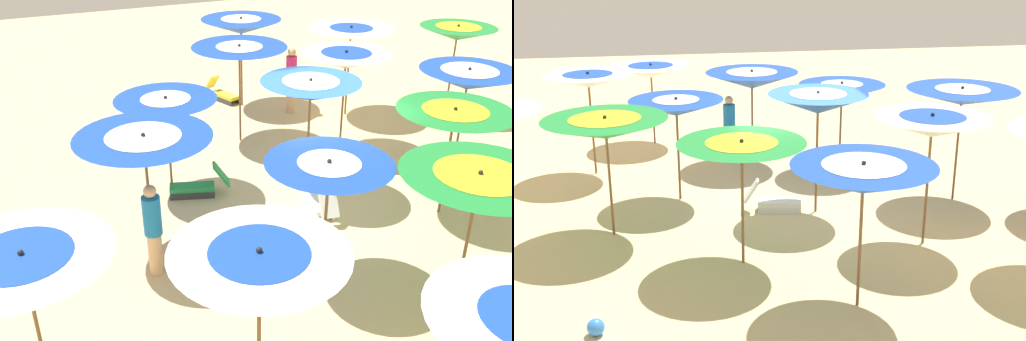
# 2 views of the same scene
# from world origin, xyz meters

# --- Properties ---
(ground) EXTENTS (41.07, 41.07, 0.04)m
(ground) POSITION_xyz_m (0.00, 0.00, -0.02)
(ground) COLOR beige
(beach_umbrella_1) EXTENTS (2.27, 2.27, 2.32)m
(beach_umbrella_1) POSITION_xyz_m (3.65, 0.46, 2.08)
(beach_umbrella_1) COLOR brown
(beach_umbrella_1) RESTS_ON ground
(beach_umbrella_2) EXTENTS (2.15, 2.15, 2.23)m
(beach_umbrella_2) POSITION_xyz_m (1.39, 2.04, 2.01)
(beach_umbrella_2) COLOR brown
(beach_umbrella_2) RESTS_ON ground
(beach_umbrella_3) EXTENTS (2.13, 2.13, 2.33)m
(beach_umbrella_3) POSITION_xyz_m (-0.14, 3.78, 2.06)
(beach_umbrella_3) COLOR brown
(beach_umbrella_3) RESTS_ON ground
(beach_umbrella_4) EXTENTS (1.99, 1.99, 2.50)m
(beach_umbrella_4) POSITION_xyz_m (-2.78, 5.80, 2.26)
(beach_umbrella_4) COLOR brown
(beach_umbrella_4) RESTS_ON ground
(beach_umbrella_5) EXTENTS (2.02, 2.02, 2.45)m
(beach_umbrella_5) POSITION_xyz_m (4.24, -3.23, 2.24)
(beach_umbrella_5) COLOR brown
(beach_umbrella_5) RESTS_ON ground
(beach_umbrella_6) EXTENTS (1.97, 1.97, 2.24)m
(beach_umbrella_6) POSITION_xyz_m (2.33, -1.20, 2.01)
(beach_umbrella_6) COLOR brown
(beach_umbrella_6) RESTS_ON ground
(beach_umbrella_7) EXTENTS (1.97, 1.97, 2.53)m
(beach_umbrella_7) POSITION_xyz_m (-0.38, 0.00, 2.28)
(beach_umbrella_7) COLOR brown
(beach_umbrella_7) RESTS_ON ground
(beach_umbrella_8) EXTENTS (2.04, 2.04, 2.47)m
(beach_umbrella_8) POSITION_xyz_m (-1.98, 1.82, 2.23)
(beach_umbrella_8) COLOR brown
(beach_umbrella_8) RESTS_ON ground
(beach_umbrella_9) EXTENTS (2.22, 2.22, 2.49)m
(beach_umbrella_9) POSITION_xyz_m (-3.89, 3.19, 2.27)
(beach_umbrella_9) COLOR brown
(beach_umbrella_9) RESTS_ON ground
(beach_umbrella_10) EXTENTS (2.12, 2.12, 2.20)m
(beach_umbrella_10) POSITION_xyz_m (2.83, -5.57, 1.98)
(beach_umbrella_10) COLOR brown
(beach_umbrella_10) RESTS_ON ground
(beach_umbrella_11) EXTENTS (2.25, 2.25, 2.33)m
(beach_umbrella_11) POSITION_xyz_m (0.41, -3.51, 2.07)
(beach_umbrella_11) COLOR brown
(beach_umbrella_11) RESTS_ON ground
(beach_umbrella_12) EXTENTS (2.03, 2.03, 2.16)m
(beach_umbrella_12) POSITION_xyz_m (-1.58, -2.56, 1.92)
(beach_umbrella_12) COLOR brown
(beach_umbrella_12) RESTS_ON ground
(beach_umbrella_13) EXTENTS (2.28, 2.28, 2.47)m
(beach_umbrella_13) POSITION_xyz_m (-3.45, -0.19, 2.25)
(beach_umbrella_13) COLOR brown
(beach_umbrella_13) RESTS_ON ground
(beach_umbrella_14) EXTENTS (2.21, 2.21, 2.56)m
(beach_umbrella_14) POSITION_xyz_m (-5.74, 0.84, 2.30)
(beach_umbrella_14) COLOR brown
(beach_umbrella_14) RESTS_ON ground
(lounger_0) EXTENTS (1.21, 0.57, 0.67)m
(lounger_0) POSITION_xyz_m (0.45, -0.15, 0.21)
(lounger_0) COLOR silver
(lounger_0) RESTS_ON ground
(lounger_1) EXTENTS (0.73, 1.30, 0.71)m
(lounger_1) POSITION_xyz_m (-1.24, -2.11, 0.22)
(lounger_1) COLOR #333338
(lounger_1) RESTS_ON ground
(lounger_2) EXTENTS (1.24, 0.72, 0.67)m
(lounger_2) POSITION_xyz_m (-6.33, 0.48, 0.21)
(lounger_2) COLOR #333338
(lounger_2) RESTS_ON ground
(beachgoer_0) EXTENTS (0.30, 0.30, 1.84)m
(beachgoer_0) POSITION_xyz_m (-4.69, 1.87, 0.97)
(beachgoer_0) COLOR #D8A87F
(beachgoer_0) RESTS_ON ground
(beachgoer_1) EXTENTS (0.30, 0.30, 1.67)m
(beachgoer_1) POSITION_xyz_m (0.97, -3.61, 0.87)
(beachgoer_1) COLOR #D8A87F
(beachgoer_1) RESTS_ON ground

